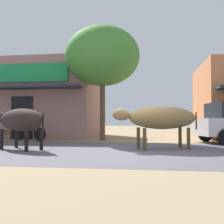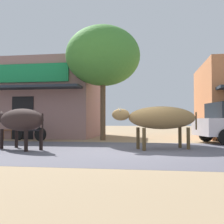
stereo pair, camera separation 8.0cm
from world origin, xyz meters
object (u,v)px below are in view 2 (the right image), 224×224
(cow_near_brown, at_px, (20,120))
(parked_motorcycle, at_px, (29,130))
(roadside_tree, at_px, (103,56))
(cow_far_dark, at_px, (161,118))
(cafe_chair_near_tree, at_px, (10,129))

(cow_near_brown, bearing_deg, parked_motorcycle, 111.21)
(roadside_tree, xyz_separation_m, cow_far_dark, (2.54, -3.56, -2.93))
(cow_near_brown, distance_m, cow_far_dark, 4.48)
(cow_near_brown, height_order, cafe_chair_near_tree, cow_near_brown)
(parked_motorcycle, height_order, cafe_chair_near_tree, parked_motorcycle)
(cow_far_dark, bearing_deg, cow_near_brown, -171.10)
(cafe_chair_near_tree, bearing_deg, roadside_tree, -3.11)
(roadside_tree, relative_size, parked_motorcycle, 2.91)
(parked_motorcycle, height_order, cow_near_brown, cow_near_brown)
(cow_near_brown, bearing_deg, cafe_chair_near_tree, 122.55)
(parked_motorcycle, xyz_separation_m, cow_near_brown, (1.34, -3.46, 0.45))
(cow_far_dark, distance_m, cafe_chair_near_tree, 8.26)
(cow_near_brown, height_order, cow_far_dark, cow_far_dark)
(roadside_tree, bearing_deg, cow_near_brown, -113.93)
(cow_far_dark, height_order, cafe_chair_near_tree, cow_far_dark)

